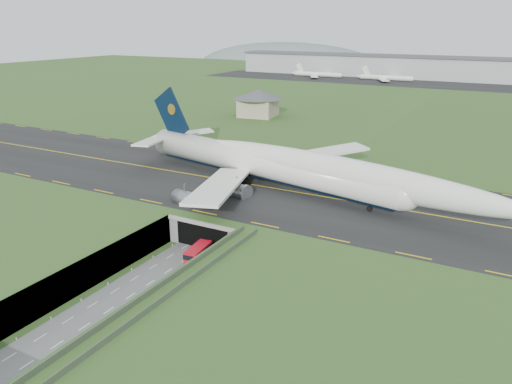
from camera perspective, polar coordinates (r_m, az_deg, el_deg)
The scene contains 10 objects.
ground at distance 95.45m, azimuth -8.86°, elevation -8.28°, with size 900.00×900.00×0.00m, color #385220.
airfield_deck at distance 94.14m, azimuth -8.96°, elevation -6.65°, with size 800.00×800.00×6.00m, color gray.
trench_road at distance 90.32m, azimuth -11.77°, elevation -10.06°, with size 12.00×75.00×0.20m, color slate.
taxiway at distance 118.83m, azimuth 0.59°, elevation 0.65°, with size 800.00×44.00×0.18m, color black.
tunnel_portal at distance 106.52m, azimuth -3.54°, elevation -3.16°, with size 17.00×22.30×6.00m.
guideway at distance 73.83m, azimuth -11.21°, elevation -12.35°, with size 3.00×53.00×7.05m.
jumbo_jet at distance 114.42m, azimuth 3.62°, elevation 2.87°, with size 101.87×63.36×21.39m.
shuttle_tram at distance 95.91m, azimuth -6.61°, elevation -6.97°, with size 3.54×7.36×2.90m.
service_building at distance 209.41m, azimuth 0.25°, elevation 10.41°, with size 23.10×23.10×11.14m.
cargo_terminal at distance 371.16m, azimuth 20.81°, elevation 13.10°, with size 320.00×67.00×15.60m.
Camera 1 is at (52.91, -66.78, 43.04)m, focal length 35.00 mm.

